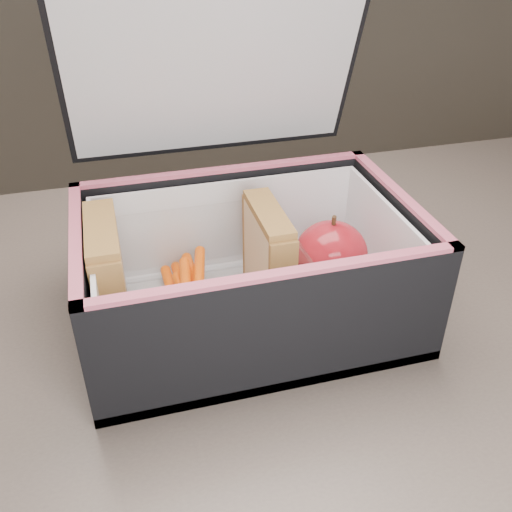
% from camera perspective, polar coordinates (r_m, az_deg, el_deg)
% --- Properties ---
extents(kitchen_table, '(1.20, 0.80, 0.75)m').
position_cam_1_polar(kitchen_table, '(0.60, 6.18, -15.13)').
color(kitchen_table, brown).
rests_on(kitchen_table, ground).
extents(lunch_bag, '(0.30, 0.27, 0.30)m').
position_cam_1_polar(lunch_bag, '(0.53, -0.90, -0.41)').
color(lunch_bag, black).
rests_on(lunch_bag, kitchen_table).
extents(plastic_tub, '(0.19, 0.14, 0.08)m').
position_cam_1_polar(plastic_tub, '(0.52, -6.42, -2.40)').
color(plastic_tub, white).
rests_on(plastic_tub, lunch_bag).
extents(sandwich_left, '(0.03, 0.09, 0.10)m').
position_cam_1_polar(sandwich_left, '(0.51, -14.52, -2.10)').
color(sandwich_left, tan).
rests_on(sandwich_left, plastic_tub).
extents(sandwich_right, '(0.02, 0.09, 0.10)m').
position_cam_1_polar(sandwich_right, '(0.53, 1.21, -0.05)').
color(sandwich_right, tan).
rests_on(sandwich_right, plastic_tub).
extents(carrot_sticks, '(0.05, 0.15, 0.03)m').
position_cam_1_polar(carrot_sticks, '(0.54, -6.32, -4.06)').
color(carrot_sticks, '#FF5800').
rests_on(carrot_sticks, plastic_tub).
extents(paper_napkin, '(0.09, 0.09, 0.01)m').
position_cam_1_polar(paper_napkin, '(0.58, 7.27, -2.71)').
color(paper_napkin, white).
rests_on(paper_napkin, lunch_bag).
extents(red_apple, '(0.09, 0.09, 0.08)m').
position_cam_1_polar(red_apple, '(0.56, 7.52, 0.20)').
color(red_apple, maroon).
rests_on(red_apple, paper_napkin).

